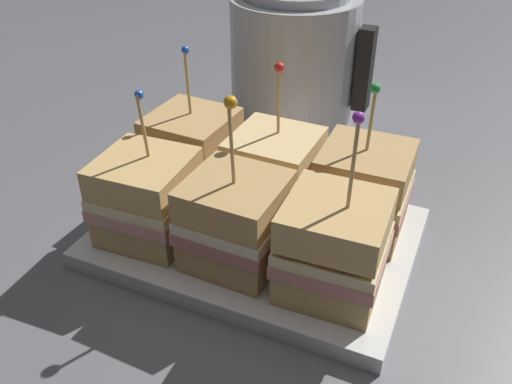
# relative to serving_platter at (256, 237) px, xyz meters

# --- Properties ---
(ground_plane) EXTENTS (6.00, 6.00, 0.00)m
(ground_plane) POSITION_rel_serving_platter_xyz_m (0.00, 0.00, -0.01)
(ground_plane) COLOR slate
(serving_platter) EXTENTS (0.31, 0.22, 0.02)m
(serving_platter) POSITION_rel_serving_platter_xyz_m (0.00, 0.00, 0.00)
(serving_platter) COLOR silver
(serving_platter) RESTS_ON ground_plane
(sandwich_front_left) EXTENTS (0.09, 0.09, 0.15)m
(sandwich_front_left) POSITION_rel_serving_platter_xyz_m (-0.10, -0.05, 0.05)
(sandwich_front_left) COLOR tan
(sandwich_front_left) RESTS_ON serving_platter
(sandwich_front_center) EXTENTS (0.09, 0.09, 0.17)m
(sandwich_front_center) POSITION_rel_serving_platter_xyz_m (0.00, -0.05, 0.05)
(sandwich_front_center) COLOR tan
(sandwich_front_center) RESTS_ON serving_platter
(sandwich_front_right) EXTENTS (0.09, 0.09, 0.17)m
(sandwich_front_right) POSITION_rel_serving_platter_xyz_m (0.09, -0.05, 0.05)
(sandwich_front_right) COLOR tan
(sandwich_front_right) RESTS_ON serving_platter
(sandwich_back_left) EXTENTS (0.09, 0.09, 0.16)m
(sandwich_back_left) POSITION_rel_serving_platter_xyz_m (-0.10, 0.05, 0.05)
(sandwich_back_left) COLOR tan
(sandwich_back_left) RESTS_ON serving_platter
(sandwich_back_center) EXTENTS (0.09, 0.09, 0.16)m
(sandwich_back_center) POSITION_rel_serving_platter_xyz_m (-0.00, 0.05, 0.05)
(sandwich_back_center) COLOR #DBB77A
(sandwich_back_center) RESTS_ON serving_platter
(sandwich_back_right) EXTENTS (0.09, 0.09, 0.16)m
(sandwich_back_right) POSITION_rel_serving_platter_xyz_m (0.09, 0.05, 0.05)
(sandwich_back_right) COLOR tan
(sandwich_back_right) RESTS_ON serving_platter
(kettle_steel) EXTENTS (0.19, 0.17, 0.21)m
(kettle_steel) POSITION_rel_serving_platter_xyz_m (-0.06, 0.27, 0.09)
(kettle_steel) COLOR #B7BABF
(kettle_steel) RESTS_ON ground_plane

